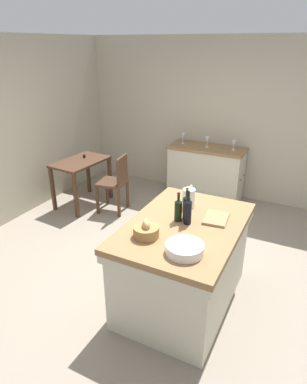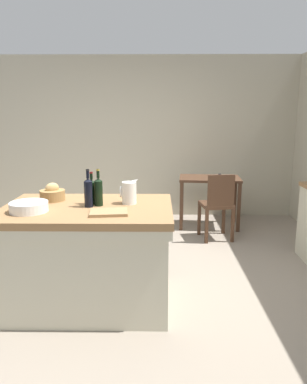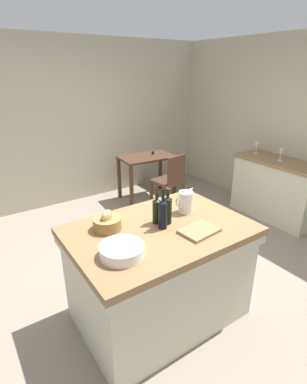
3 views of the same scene
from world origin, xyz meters
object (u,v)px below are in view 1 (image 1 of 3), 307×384
(wash_bowl, at_px, (185,249))
(side_cabinet, at_px, (205,172))
(bread_basket, at_px, (146,231))
(wine_bottle_dark, at_px, (186,207))
(writing_desk, at_px, (81,168))
(cutting_board, at_px, (216,218))
(wine_bottle_green, at_px, (188,211))
(wine_glass_left, at_px, (207,140))
(wooden_chair, at_px, (115,181))
(wine_glass_far_left, at_px, (234,143))
(wine_bottle_amber, at_px, (178,210))
(island_table, at_px, (183,261))
(pitcher, at_px, (189,198))
(wine_glass_middle, at_px, (183,136))

(wash_bowl, bearing_deg, side_cabinet, 15.20)
(bread_basket, relative_size, wine_bottle_dark, 0.71)
(bread_basket, bearing_deg, writing_desk, 50.43)
(writing_desk, bearing_deg, side_cabinet, -55.45)
(cutting_board, relative_size, wine_bottle_green, 0.91)
(wine_glass_left, bearing_deg, wine_bottle_dark, -165.92)
(cutting_board, xyz_separation_m, wine_bottle_green, (-0.20, 0.22, 0.12))
(side_cabinet, relative_size, wooden_chair, 1.38)
(cutting_board, xyz_separation_m, wine_glass_far_left, (2.40, 0.46, 0.08))
(wine_glass_far_left, bearing_deg, wine_glass_left, 95.54)
(writing_desk, distance_m, wooden_chair, 0.64)
(wooden_chair, bearing_deg, wine_bottle_amber, -130.46)
(wooden_chair, relative_size, wine_bottle_dark, 2.85)
(wooden_chair, bearing_deg, wine_glass_left, -42.80)
(wooden_chair, bearing_deg, side_cabinet, -43.05)
(wooden_chair, xyz_separation_m, wine_bottle_green, (-1.40, -1.73, 0.54))
(island_table, xyz_separation_m, wash_bowl, (-0.45, -0.18, 0.46))
(pitcher, distance_m, wine_bottle_green, 0.36)
(wine_bottle_amber, distance_m, wine_glass_middle, 2.76)
(island_table, xyz_separation_m, wine_bottle_dark, (0.10, 0.03, 0.55))
(wooden_chair, bearing_deg, wine_bottle_dark, -128.06)
(island_table, height_order, wooden_chair, wooden_chair)
(pitcher, height_order, wine_glass_far_left, pitcher)
(writing_desk, relative_size, pitcher, 3.93)
(writing_desk, xyz_separation_m, wine_bottle_amber, (-1.37, -2.26, 0.39))
(island_table, bearing_deg, wine_bottle_green, -42.37)
(wooden_chair, distance_m, wine_glass_far_left, 1.98)
(writing_desk, height_order, wine_glass_middle, wine_glass_middle)
(cutting_board, distance_m, wine_bottle_green, 0.32)
(pitcher, bearing_deg, wooden_chair, 56.58)
(pitcher, bearing_deg, wine_bottle_green, -160.10)
(wine_bottle_green, height_order, wine_glass_far_left, wine_bottle_green)
(island_table, height_order, wine_glass_middle, wine_glass_middle)
(wash_bowl, height_order, bread_basket, bread_basket)
(wine_glass_far_left, bearing_deg, pitcher, -177.15)
(wine_bottle_amber, height_order, wine_bottle_green, wine_bottle_green)
(cutting_board, relative_size, wine_glass_far_left, 1.95)
(side_cabinet, relative_size, wine_bottle_amber, 4.36)
(side_cabinet, height_order, pitcher, pitcher)
(island_table, bearing_deg, side_cabinet, 14.05)
(cutting_board, relative_size, wine_bottle_dark, 0.93)
(wine_bottle_green, bearing_deg, wine_bottle_dark, 29.11)
(pitcher, xyz_separation_m, wine_glass_far_left, (2.26, 0.11, -0.01))
(wine_bottle_amber, relative_size, wine_glass_left, 1.66)
(wine_bottle_dark, bearing_deg, wine_glass_far_left, 4.33)
(wash_bowl, bearing_deg, wine_bottle_green, 19.15)
(writing_desk, bearing_deg, pitcher, -114.85)
(island_table, height_order, cutting_board, cutting_board)
(island_table, relative_size, wine_glass_far_left, 9.52)
(wine_bottle_amber, bearing_deg, cutting_board, -59.33)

